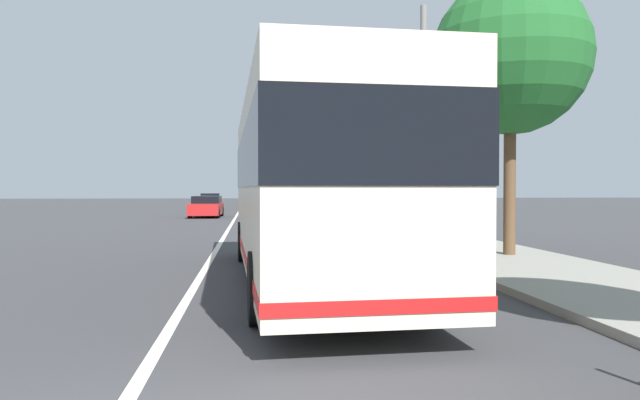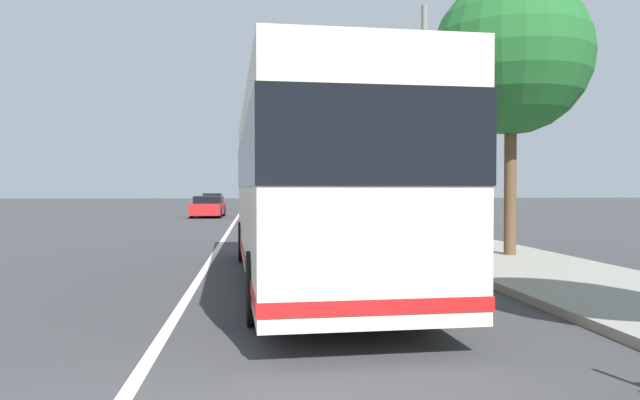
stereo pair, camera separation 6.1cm
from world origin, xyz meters
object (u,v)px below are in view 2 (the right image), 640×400
at_px(utility_pole, 424,123).
at_px(car_side_street, 213,202).
at_px(car_far_distant, 274,200).
at_px(car_behind_bus, 208,207).
at_px(car_oncoming, 268,206).
at_px(roadside_tree_mid_block, 511,57).
at_px(coach_bus, 308,182).

bearing_deg(utility_pole, car_side_street, 17.35).
bearing_deg(car_far_distant, car_behind_bus, 165.61).
distance_m(car_oncoming, car_side_street, 14.56).
bearing_deg(car_behind_bus, car_oncoming, 95.16).
height_order(roadside_tree_mid_block, utility_pole, utility_pole).
distance_m(car_side_street, roadside_tree_mid_block, 39.78).
bearing_deg(car_behind_bus, roadside_tree_mid_block, 23.25).
distance_m(car_far_distant, utility_pole, 36.96).
height_order(car_behind_bus, roadside_tree_mid_block, roadside_tree_mid_block).
height_order(coach_bus, car_behind_bus, coach_bus).
xyz_separation_m(coach_bus, car_behind_bus, (27.06, 4.07, -1.32)).
bearing_deg(car_oncoming, roadside_tree_mid_block, -169.52).
bearing_deg(utility_pole, car_oncoming, 16.59).
distance_m(car_oncoming, utility_pole, 19.04).
bearing_deg(car_far_distant, car_oncoming, 176.93).
relative_size(car_oncoming, roadside_tree_mid_block, 0.63).
xyz_separation_m(car_far_distant, utility_pole, (-36.54, -4.33, 3.53)).
relative_size(coach_bus, car_behind_bus, 2.45).
height_order(car_oncoming, roadside_tree_mid_block, roadside_tree_mid_block).
height_order(car_oncoming, car_far_distant, car_far_distant).
relative_size(car_oncoming, car_side_street, 1.04).
bearing_deg(roadside_tree_mid_block, car_side_street, 15.12).
xyz_separation_m(car_oncoming, car_behind_bus, (-0.24, 3.84, -0.05)).
distance_m(roadside_tree_mid_block, utility_pole, 6.49).
xyz_separation_m(car_side_street, car_behind_bus, (-14.06, -0.74, -0.03)).
distance_m(car_behind_bus, car_far_distant, 19.46).
xyz_separation_m(coach_bus, car_oncoming, (27.30, 0.24, -1.27)).
height_order(coach_bus, car_oncoming, coach_bus).
height_order(car_side_street, roadside_tree_mid_block, roadside_tree_mid_block).
bearing_deg(car_far_distant, roadside_tree_mid_block, -173.69).
height_order(car_behind_bus, car_far_distant, car_far_distant).
distance_m(car_far_distant, roadside_tree_mid_block, 43.44).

